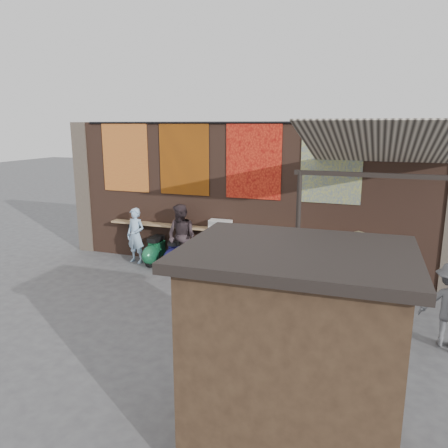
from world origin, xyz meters
name	(u,v)px	position (x,y,z in m)	size (l,w,h in m)	color
ground	(208,302)	(0.00, 0.00, 0.00)	(70.00, 70.00, 0.00)	#474749
brick_wall	(245,197)	(0.00, 2.70, 2.00)	(10.00, 0.40, 4.00)	brown
pier_left	(87,187)	(-5.20, 2.70, 2.00)	(0.50, 0.50, 4.00)	#4C4238
eating_counter	(240,232)	(0.00, 2.33, 1.10)	(8.00, 0.32, 0.05)	#9E7A51
shelf_box	(220,225)	(-0.56, 2.30, 1.26)	(0.61, 0.28, 0.26)	white
tapestry_redgold	(125,157)	(-3.60, 2.48, 3.00)	(1.50, 0.02, 2.00)	#A01717
tapestry_sun	(184,159)	(-1.70, 2.48, 3.00)	(1.50, 0.02, 2.00)	orange
tapestry_orange	(253,161)	(0.30, 2.48, 3.00)	(1.50, 0.02, 2.00)	red
tapestry_multi	(331,163)	(2.30, 2.48, 3.00)	(1.50, 0.02, 2.00)	#2B449F
hang_rail	(243,123)	(0.00, 2.47, 3.98)	(0.06, 0.06, 9.50)	black
scooter_stool_0	(155,251)	(-2.45, 1.99, 0.40)	(0.38, 0.85, 0.80)	#19643B
scooter_stool_1	(175,254)	(-1.80, 1.98, 0.39)	(0.37, 0.81, 0.77)	#141247
scooter_stool_2	(194,257)	(-1.21, 1.97, 0.35)	(0.33, 0.74, 0.70)	#105224
scooter_stool_3	(214,259)	(-0.62, 1.99, 0.36)	(0.34, 0.75, 0.71)	maroon
scooter_stool_4	(236,261)	(0.00, 2.01, 0.37)	(0.35, 0.78, 0.74)	black
scooter_stool_5	(259,264)	(0.66, 1.95, 0.36)	(0.35, 0.77, 0.73)	black
scooter_stool_6	(284,266)	(1.32, 1.98, 0.39)	(0.37, 0.81, 0.77)	maroon
scooter_stool_7	(309,268)	(1.95, 1.97, 0.40)	(0.38, 0.85, 0.81)	#0D1B93
diner_left	(136,235)	(-3.06, 2.00, 0.80)	(0.59, 0.38, 1.61)	#A0C4E9
diner_right	(182,237)	(-1.60, 2.00, 0.90)	(0.88, 0.68, 1.80)	#34282C
shopper_navy	(329,286)	(2.68, -0.12, 0.78)	(0.91, 0.38, 1.56)	black
shopper_tan	(357,267)	(3.14, 1.13, 0.83)	(0.81, 0.53, 1.66)	olive
market_stall	(293,359)	(2.71, -3.92, 1.24)	(2.29, 1.72, 2.48)	black
stall_roof	(297,253)	(2.71, -3.92, 2.54)	(2.56, 1.97, 0.12)	black
stall_sign	(306,288)	(2.68, -3.04, 1.80)	(1.20, 0.04, 0.50)	gold
stall_shelf	(303,349)	(2.68, -3.04, 0.90)	(1.90, 0.10, 0.06)	#473321
awning_canvas	(384,144)	(3.50, 0.90, 3.55)	(3.20, 3.40, 0.03)	beige
awning_ledger	(386,124)	(3.50, 2.49, 3.95)	(3.30, 0.08, 0.12)	#33261C
awning_header	(381,175)	(3.50, -0.60, 3.08)	(3.00, 0.08, 0.08)	black
awning_post_left	(297,253)	(2.10, -0.60, 1.55)	(0.09, 0.09, 3.10)	black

